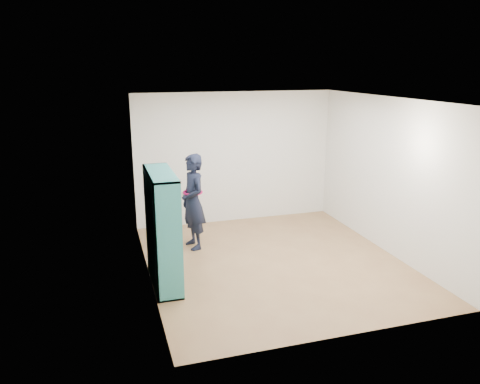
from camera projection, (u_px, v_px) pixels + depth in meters
name	position (u px, v px, depth m)	size (l,w,h in m)	color
floor	(275.00, 262.00, 7.60)	(4.50, 4.50, 0.00)	brown
ceiling	(278.00, 99.00, 6.91)	(4.50, 4.50, 0.00)	white
wall_left	(146.00, 195.00, 6.69)	(0.02, 4.50, 2.60)	silver
wall_right	(388.00, 176.00, 7.81)	(0.02, 4.50, 2.60)	silver
wall_back	(235.00, 158.00, 9.33)	(4.00, 0.02, 2.60)	silver
wall_front	(350.00, 233.00, 5.18)	(4.00, 0.02, 2.60)	silver
bookshelf	(161.00, 231.00, 6.66)	(0.36, 1.25, 1.66)	teal
person	(193.00, 202.00, 8.01)	(0.51, 0.67, 1.66)	black
smartphone	(182.00, 195.00, 7.99)	(0.03, 0.08, 0.13)	silver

